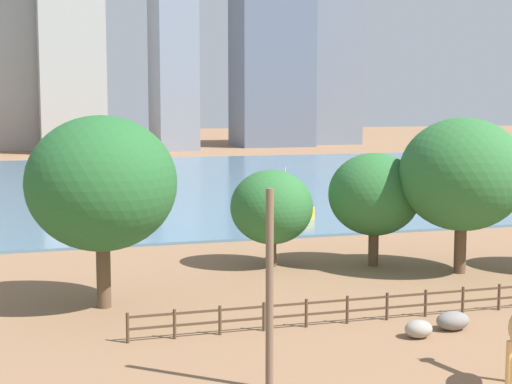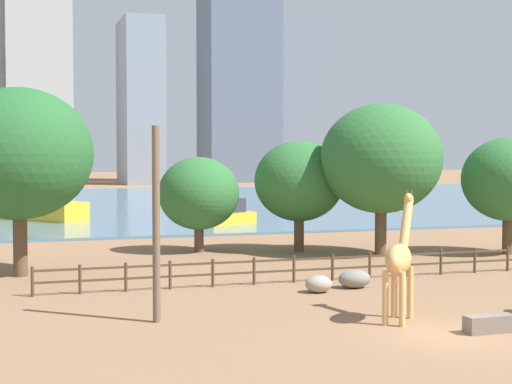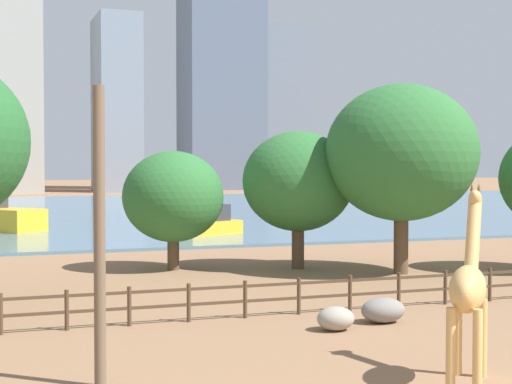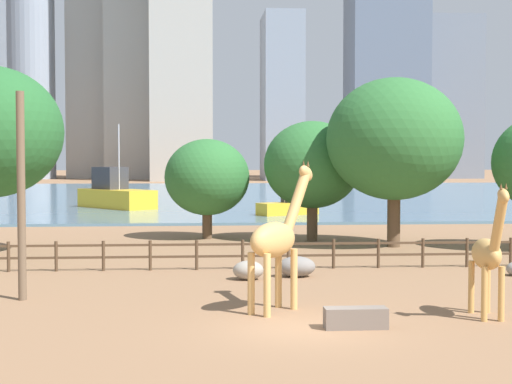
% 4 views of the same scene
% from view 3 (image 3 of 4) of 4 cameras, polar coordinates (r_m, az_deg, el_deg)
% --- Properties ---
extents(ground_plane, '(400.00, 400.00, 0.00)m').
position_cam_3_polar(ground_plane, '(94.27, -12.48, -1.31)').
color(ground_plane, '#8C6647').
extents(harbor_water, '(180.00, 86.00, 0.20)m').
position_cam_3_polar(harbor_water, '(91.29, -12.25, -1.35)').
color(harbor_water, slate).
rests_on(harbor_water, ground).
extents(giraffe_companion, '(2.67, 3.02, 4.79)m').
position_cam_3_polar(giraffe_companion, '(19.81, 15.19, -6.72)').
color(giraffe_companion, tan).
rests_on(giraffe_companion, ground).
extents(utility_pole, '(0.28, 0.28, 7.14)m').
position_cam_3_polar(utility_pole, '(18.89, -11.32, -3.23)').
color(utility_pole, brown).
rests_on(utility_pole, ground).
extents(boulder_by_pole, '(1.23, 1.02, 0.77)m').
position_cam_3_polar(boulder_by_pole, '(25.39, 5.82, -9.14)').
color(boulder_by_pole, gray).
rests_on(boulder_by_pole, ground).
extents(boulder_small, '(1.54, 1.12, 0.84)m').
position_cam_3_polar(boulder_small, '(26.81, 9.22, -8.48)').
color(boulder_small, gray).
rests_on(boulder_small, ground).
extents(enclosure_fence, '(26.12, 0.14, 1.30)m').
position_cam_3_polar(enclosure_fence, '(28.12, 4.17, -7.28)').
color(enclosure_fence, '#4C3826').
rests_on(enclosure_fence, ground).
extents(tree_left_large, '(5.67, 5.67, 7.01)m').
position_cam_3_polar(tree_left_large, '(39.92, 3.07, 0.77)').
color(tree_left_large, brown).
rests_on(tree_left_large, ground).
extents(tree_center_broad, '(7.39, 7.39, 9.22)m').
position_cam_3_polar(tree_center_broad, '(38.58, 10.54, 2.82)').
color(tree_center_broad, brown).
rests_on(tree_center_broad, ground).
extents(tree_right_small, '(5.09, 5.09, 5.99)m').
position_cam_3_polar(tree_right_small, '(39.57, -6.05, -0.35)').
color(tree_right_small, brown).
rests_on(tree_right_small, ground).
extents(boat_ferry, '(5.29, 3.85, 4.51)m').
position_cam_3_polar(boat_ferry, '(57.49, -3.25, -2.36)').
color(boat_ferry, gold).
rests_on(boat_ferry, harbor_water).
extents(skyline_tower_needle, '(17.04, 13.91, 69.03)m').
position_cam_3_polar(skyline_tower_needle, '(177.18, -2.55, 11.43)').
color(skyline_tower_needle, slate).
rests_on(skyline_tower_needle, ground).
extents(skyline_tower_short, '(16.06, 12.58, 37.68)m').
position_cam_3_polar(skyline_tower_short, '(185.96, 1.38, 6.12)').
color(skyline_tower_short, slate).
rests_on(skyline_tower_short, ground).
extents(skyline_block_wide, '(8.26, 15.28, 35.43)m').
position_cam_3_polar(skyline_block_wide, '(162.64, -10.12, 6.29)').
color(skyline_block_wide, gray).
rests_on(skyline_block_wide, ground).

